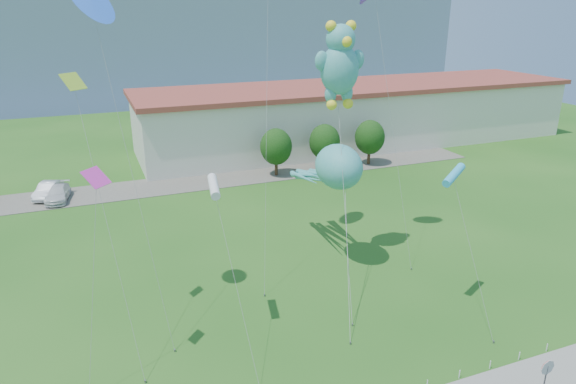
# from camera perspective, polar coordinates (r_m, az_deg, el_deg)

# --- Properties ---
(parking_strip) EXTENTS (70.00, 6.00, 0.06)m
(parking_strip) POSITION_cam_1_polar(r_m,az_deg,el_deg) (56.97, -11.13, 0.98)
(parking_strip) COLOR #59544C
(parking_strip) RESTS_ON ground
(hill_ridge) EXTENTS (160.00, 50.00, 25.00)m
(hill_ridge) POSITION_cam_1_polar(r_m,az_deg,el_deg) (138.64, -18.56, 16.59)
(hill_ridge) COLOR slate
(hill_ridge) RESTS_ON ground
(warehouse) EXTENTS (61.00, 15.00, 8.20)m
(warehouse) POSITION_cam_1_polar(r_m,az_deg,el_deg) (72.87, 7.87, 8.63)
(warehouse) COLOR beige
(warehouse) RESTS_ON ground
(stop_sign) EXTENTS (0.80, 0.07, 2.50)m
(stop_sign) POSITION_cam_1_polar(r_m,az_deg,el_deg) (28.50, 26.81, -17.38)
(stop_sign) COLOR slate
(stop_sign) RESTS_ON ground
(tree_near) EXTENTS (3.60, 3.60, 5.47)m
(tree_near) POSITION_cam_1_polar(r_m,az_deg,el_deg) (57.57, -1.33, 5.05)
(tree_near) COLOR #3F2B19
(tree_near) RESTS_ON ground
(tree_mid) EXTENTS (3.60, 3.60, 5.47)m
(tree_mid) POSITION_cam_1_polar(r_m,az_deg,el_deg) (59.85, 4.09, 5.58)
(tree_mid) COLOR #3F2B19
(tree_mid) RESTS_ON ground
(tree_far) EXTENTS (3.60, 3.60, 5.47)m
(tree_far) POSITION_cam_1_polar(r_m,az_deg,el_deg) (62.61, 9.08, 6.02)
(tree_far) COLOR #3F2B19
(tree_far) RESTS_ON ground
(parked_car_silver) EXTENTS (3.03, 4.80, 1.49)m
(parked_car_silver) POSITION_cam_1_polar(r_m,az_deg,el_deg) (56.90, -25.11, 0.22)
(parked_car_silver) COLOR silver
(parked_car_silver) RESTS_ON parking_strip
(parked_car_white) EXTENTS (2.61, 5.00, 1.38)m
(parked_car_white) POSITION_cam_1_polar(r_m,az_deg,el_deg) (55.55, -24.20, -0.15)
(parked_car_white) COLOR silver
(parked_car_white) RESTS_ON parking_strip
(octopus_kite) EXTENTS (5.19, 15.47, 9.18)m
(octopus_kite) POSITION_cam_1_polar(r_m,az_deg,el_deg) (37.11, 4.89, 2.33)
(octopus_kite) COLOR teal
(octopus_kite) RESTS_ON ground
(teddy_bear_kite) EXTENTS (4.75, 9.61, 17.31)m
(teddy_bear_kite) POSITION_cam_1_polar(r_m,az_deg,el_deg) (35.54, 5.79, 14.06)
(teddy_bear_kite) COLOR teal
(teddy_bear_kite) RESTS_ON ground
(small_kite_cyan) EXTENTS (0.68, 5.68, 9.26)m
(small_kite_cyan) POSITION_cam_1_polar(r_m,az_deg,el_deg) (31.70, 17.98, 1.68)
(small_kite_cyan) COLOR #32B3E4
(small_kite_cyan) RESTS_ON ground
(small_kite_yellow) EXTENTS (2.22, 7.28, 14.92)m
(small_kite_yellow) POSITION_cam_1_polar(r_m,az_deg,el_deg) (28.81, -21.87, 7.40)
(small_kite_yellow) COLOR #9CC62E
(small_kite_yellow) RESTS_ON ground
(small_kite_pink) EXTENTS (2.38, 2.85, 11.06)m
(small_kite_pink) POSITION_cam_1_polar(r_m,az_deg,el_deg) (25.73, -20.63, -1.04)
(small_kite_pink) COLOR #E432B0
(small_kite_pink) RESTS_ON ground
(small_kite_white) EXTENTS (0.80, 6.99, 9.46)m
(small_kite_white) POSITION_cam_1_polar(r_m,az_deg,el_deg) (27.88, -8.21, 0.44)
(small_kite_white) COLOR white
(small_kite_white) RESTS_ON ground
(small_kite_blue) EXTENTS (2.94, 5.99, 19.15)m
(small_kite_blue) POSITION_cam_1_polar(r_m,az_deg,el_deg) (29.69, -20.85, 18.44)
(small_kite_blue) COLOR blue
(small_kite_blue) RESTS_ON ground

